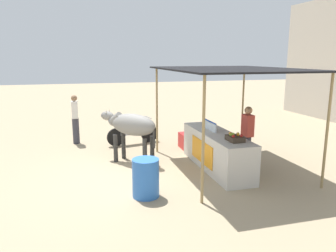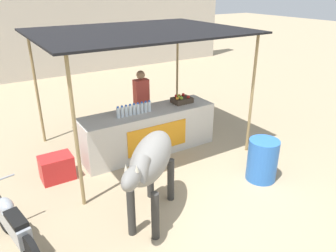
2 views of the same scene
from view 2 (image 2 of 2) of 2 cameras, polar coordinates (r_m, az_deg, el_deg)
name	(u,v)px [view 2 (image 2 of 2)]	position (r m, az deg, el deg)	size (l,w,h in m)	color
ground_plane	(210,200)	(5.88, 7.30, -12.72)	(60.00, 60.00, 0.00)	tan
building_wall_far	(48,4)	(14.05, -20.17, 19.27)	(16.00, 0.50, 5.52)	beige
stall_counter	(149,131)	(7.23, -3.40, -0.89)	(3.00, 0.82, 0.96)	beige
stall_awning	(139,35)	(6.92, -5.05, 15.47)	(4.20, 3.20, 2.61)	black
water_bottle_row	(134,109)	(6.82, -5.91, 2.89)	(0.79, 0.07, 0.25)	silver
fruit_crate	(182,100)	(7.51, 2.39, 4.62)	(0.44, 0.32, 0.18)	#3F3326
vendor_behind_counter	(142,104)	(7.81, -4.61, 3.89)	(0.34, 0.22, 1.65)	#383842
cooler_box	(57,168)	(6.64, -18.80, -6.88)	(0.60, 0.44, 0.48)	red
water_barrel	(262,160)	(6.46, 16.12, -5.71)	(0.56, 0.56, 0.82)	blue
cow	(151,161)	(4.90, -3.06, -6.16)	(1.55, 1.54, 1.44)	gray
motorcycle_parked	(14,225)	(5.13, -25.30, -15.33)	(0.59, 1.78, 0.90)	black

